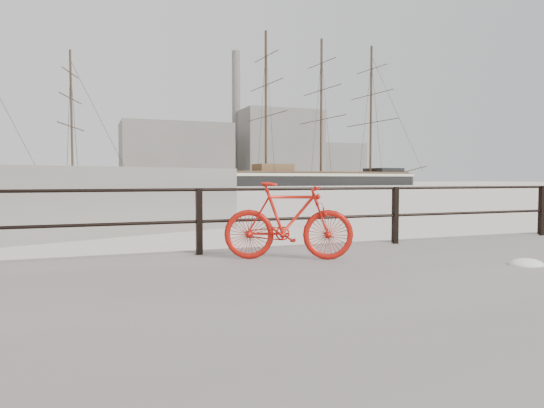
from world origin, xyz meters
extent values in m
plane|color=white|center=(0.00, 0.00, 0.00)|extent=(400.00, 400.00, 0.00)
imported|color=#B9140C|center=(-2.42, -1.04, 0.90)|extent=(1.78, 0.98, 1.10)
ellipsoid|color=white|center=(0.37, -2.57, 0.44)|extent=(0.48, 0.38, 0.17)
cube|color=gray|center=(20.00, 140.00, 9.00)|extent=(32.00, 18.00, 18.00)
cube|color=gray|center=(55.00, 145.00, 12.00)|extent=(26.00, 20.00, 24.00)
cube|color=gray|center=(78.00, 150.00, 7.00)|extent=(20.00, 16.00, 14.00)
cylinder|color=gray|center=(42.00, 150.00, 22.00)|extent=(2.80, 2.80, 44.00)
camera|label=1|loc=(-5.06, -7.32, 1.49)|focal=32.00mm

